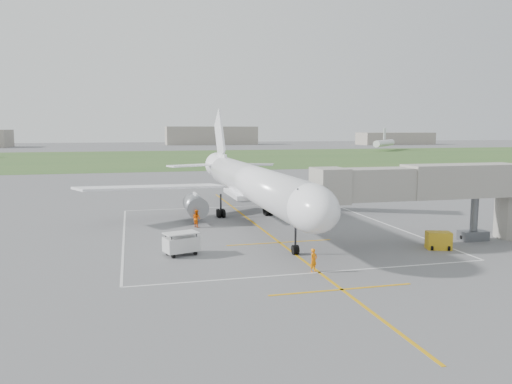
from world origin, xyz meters
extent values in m
plane|color=#59595C|center=(0.00, 0.00, 0.00)|extent=(700.00, 700.00, 0.00)
cube|color=#365B27|center=(0.00, 130.00, 0.01)|extent=(700.00, 120.00, 0.02)
cube|color=#CC900C|center=(0.00, -5.00, 0.01)|extent=(0.25, 60.00, 0.01)
cube|color=#CC900C|center=(0.00, -24.00, 0.01)|extent=(10.00, 0.25, 0.01)
cube|color=#CC900C|center=(0.00, -10.00, 0.01)|extent=(10.00, 0.25, 0.01)
cube|color=silver|center=(0.00, 12.00, 0.01)|extent=(28.00, 0.20, 0.01)
cube|color=silver|center=(0.00, -20.00, 0.01)|extent=(28.00, 0.20, 0.01)
cube|color=silver|center=(-14.00, -4.00, 0.01)|extent=(0.20, 32.00, 0.01)
cube|color=silver|center=(14.00, -4.00, 0.01)|extent=(0.20, 32.00, 0.01)
cylinder|color=white|center=(0.00, 0.00, 4.50)|extent=(3.80, 36.00, 3.80)
ellipsoid|color=white|center=(0.00, -18.00, 4.50)|extent=(3.80, 7.22, 3.80)
cube|color=black|center=(0.00, -18.90, 5.55)|extent=(2.40, 1.60, 0.99)
cone|color=white|center=(0.00, 20.50, 4.90)|extent=(3.80, 6.00, 3.80)
cube|color=white|center=(10.50, 6.00, 3.65)|extent=(17.93, 11.24, 1.23)
cube|color=white|center=(-10.50, 6.00, 3.65)|extent=(17.93, 11.24, 1.23)
cube|color=white|center=(0.00, 3.00, 2.95)|extent=(4.20, 8.00, 0.50)
cube|color=white|center=(0.00, 21.20, 9.20)|extent=(0.30, 7.89, 8.65)
cube|color=white|center=(0.00, 19.00, 6.20)|extent=(0.35, 5.00, 1.20)
cube|color=white|center=(4.20, 20.20, 5.10)|extent=(7.85, 5.03, 0.20)
cube|color=white|center=(-4.20, 20.20, 5.10)|extent=(7.85, 5.03, 0.20)
cylinder|color=gray|center=(6.20, 2.50, 1.90)|extent=(2.30, 4.20, 2.30)
cube|color=white|center=(6.20, 2.20, 2.70)|extent=(0.25, 2.40, 1.20)
cylinder|color=gray|center=(-6.20, 2.50, 1.90)|extent=(2.30, 4.20, 2.30)
cube|color=white|center=(-6.20, 2.20, 2.70)|extent=(0.25, 2.40, 1.20)
cylinder|color=black|center=(0.00, -14.50, 1.30)|extent=(0.18, 0.18, 2.60)
cylinder|color=black|center=(-0.11, -14.50, 0.40)|extent=(0.28, 0.80, 0.80)
cylinder|color=black|center=(0.11, -14.50, 0.40)|extent=(0.28, 0.80, 0.80)
cylinder|color=black|center=(2.90, 4.50, 1.40)|extent=(0.22, 0.22, 2.80)
cylinder|color=black|center=(2.62, 4.15, 0.48)|extent=(0.32, 0.96, 0.96)
cylinder|color=black|center=(3.18, 4.15, 0.48)|extent=(0.32, 0.96, 0.96)
cylinder|color=black|center=(2.62, 4.85, 0.48)|extent=(0.32, 0.96, 0.96)
cylinder|color=black|center=(3.18, 4.85, 0.48)|extent=(0.32, 0.96, 0.96)
cylinder|color=black|center=(-2.90, 4.50, 1.40)|extent=(0.22, 0.22, 2.80)
cylinder|color=black|center=(-3.18, 4.15, 0.48)|extent=(0.32, 0.96, 0.96)
cylinder|color=black|center=(-2.62, 4.15, 0.48)|extent=(0.32, 0.96, 0.96)
cylinder|color=black|center=(-3.18, 4.85, 0.48)|extent=(0.32, 0.96, 0.96)
cylinder|color=black|center=(-2.62, 4.85, 0.48)|extent=(0.32, 0.96, 0.96)
cube|color=gray|center=(7.74, -13.50, 5.60)|extent=(11.09, 2.90, 2.80)
cube|color=gray|center=(16.46, -13.50, 5.70)|extent=(11.09, 3.10, 3.00)
cube|color=gray|center=(3.40, -13.50, 5.60)|extent=(2.60, 3.40, 3.00)
cylinder|color=#585A5F|center=(18.00, -13.50, 2.10)|extent=(0.70, 0.70, 4.20)
cube|color=#585A5F|center=(18.00, -13.50, 0.45)|extent=(2.60, 1.40, 0.90)
cylinder|color=black|center=(17.00, -13.50, 0.35)|extent=(0.70, 0.30, 0.70)
cylinder|color=black|center=(19.00, -13.50, 0.35)|extent=(0.70, 0.30, 0.70)
cube|color=#BC9117|center=(12.72, -15.79, 0.76)|extent=(2.35, 1.89, 1.53)
cylinder|color=black|center=(11.87, -16.10, 0.22)|extent=(0.33, 0.49, 0.45)
cylinder|color=black|center=(13.22, -16.54, 0.22)|extent=(0.33, 0.49, 0.45)
cube|color=silver|center=(-9.26, -12.37, 0.93)|extent=(3.11, 2.40, 1.21)
cube|color=silver|center=(-9.26, -12.37, 1.86)|extent=(3.11, 2.40, 0.09)
cylinder|color=black|center=(-10.11, -13.33, 1.15)|extent=(0.09, 0.09, 1.43)
cylinder|color=black|center=(-8.02, -12.67, 1.15)|extent=(0.09, 0.09, 1.43)
cylinder|color=black|center=(-10.51, -12.08, 1.15)|extent=(0.09, 0.09, 1.43)
cylinder|color=black|center=(-8.42, -11.42, 1.15)|extent=(0.09, 0.09, 1.43)
cylinder|color=black|center=(-10.02, -13.25, 0.22)|extent=(0.32, 0.48, 0.44)
cylinder|color=black|center=(-8.14, -12.65, 0.22)|extent=(0.32, 0.48, 0.44)
cylinder|color=black|center=(-10.39, -12.10, 0.22)|extent=(0.32, 0.48, 0.44)
cylinder|color=black|center=(-8.51, -11.50, 0.22)|extent=(0.32, 0.48, 0.44)
imported|color=orange|center=(-0.35, -19.69, 0.87)|extent=(0.75, 0.66, 1.74)
imported|color=#DF5707|center=(-6.48, -0.82, 0.95)|extent=(1.08, 1.15, 1.89)
cube|color=gray|center=(40.00, 280.00, 6.00)|extent=(60.00, 20.00, 12.00)
cube|color=gray|center=(160.00, 250.00, 4.00)|extent=(50.00, 18.00, 8.00)
cylinder|color=white|center=(108.10, 169.45, 3.50)|extent=(23.58, 26.11, 3.20)
cube|color=white|center=(108.10, 169.45, 8.00)|extent=(2.87, 3.20, 5.50)
camera|label=1|loc=(-13.17, -53.17, 10.43)|focal=35.00mm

